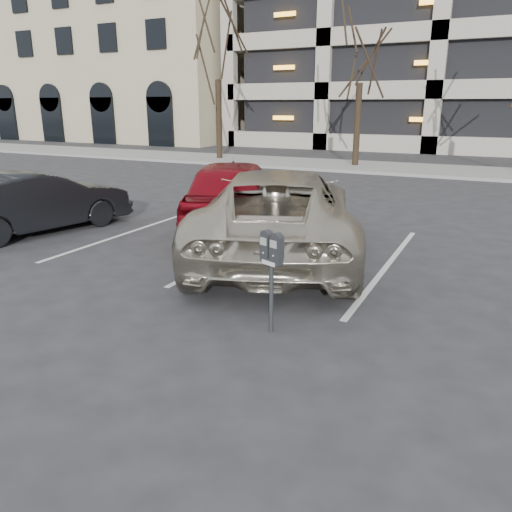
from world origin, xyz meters
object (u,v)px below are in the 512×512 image
Objects in this scene: tree_b at (363,27)px; suv_silver at (277,213)px; parking_meter at (272,257)px; car_dark at (37,202)px; tree_a at (217,27)px; car_red at (233,192)px.

suv_silver is at bearing -80.20° from tree_b.
tree_b is at bearing 123.58° from parking_meter.
suv_silver is 1.57× the size of car_dark.
tree_a is 6.87× the size of parking_meter.
parking_meter is 7.12m from car_dark.
car_dark is (-5.44, -0.68, -0.14)m from suv_silver.
tree_b is at bearing -101.01° from suv_silver.
suv_silver reaches higher than car_dark.
tree_a reaches higher than car_red.
car_red is (-3.14, 4.72, -0.17)m from parking_meter.
tree_b is 13.24m from car_red.
tree_a reaches higher than car_dark.
car_red is at bearing -133.33° from car_dark.
car_red is 1.15× the size of car_dark.
car_red is (-1.87, 1.69, -0.01)m from suv_silver.
parking_meter is 0.27× the size of car_red.
tree_b is at bearing -109.79° from car_red.
tree_a is 17.67m from suv_silver.
parking_meter is (3.68, -16.97, -4.80)m from tree_b.
suv_silver reaches higher than car_red.
tree_b is 18.02m from parking_meter.
suv_silver is (-1.27, 3.03, -0.16)m from parking_meter.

